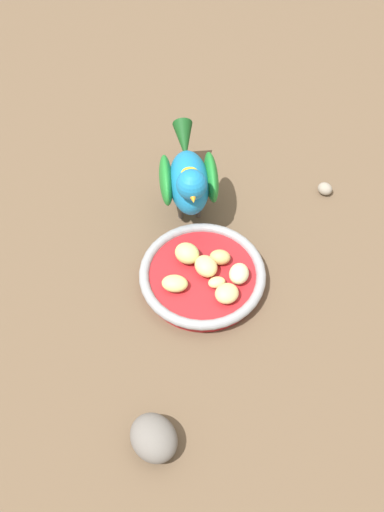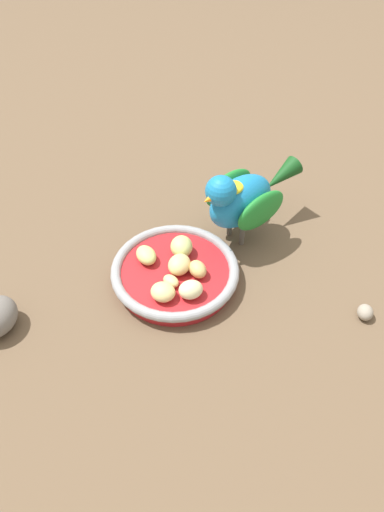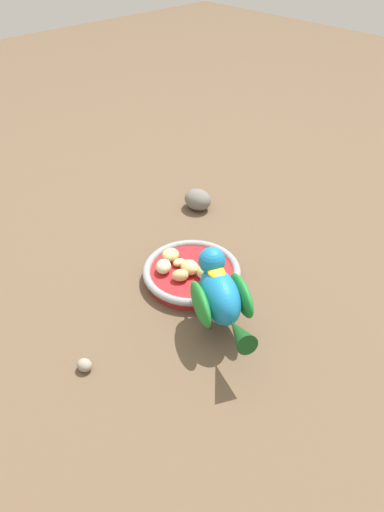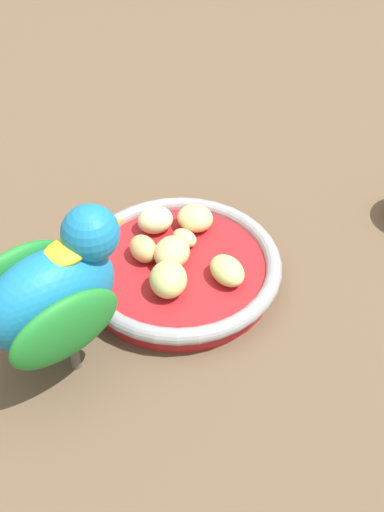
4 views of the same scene
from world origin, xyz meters
name	(u,v)px [view 4 (image 4 of 4)]	position (x,y,z in m)	size (l,w,h in m)	color
ground_plane	(164,293)	(0.00, 0.00, 0.00)	(4.00, 4.00, 0.00)	brown
feeding_bowl	(179,269)	(0.02, -0.01, 0.02)	(0.19, 0.19, 0.03)	#AD1E23
apple_piece_0	(143,249)	(0.02, 0.03, 0.03)	(0.03, 0.02, 0.02)	tan
apple_piece_1	(227,271)	(0.02, -0.05, 0.03)	(0.04, 0.03, 0.02)	#C6D17A
apple_piece_2	(184,238)	(0.05, 0.00, 0.03)	(0.03, 0.02, 0.01)	#E5C67F
apple_piece_3	(155,220)	(0.06, 0.03, 0.03)	(0.03, 0.03, 0.02)	beige
apple_piece_4	(190,217)	(0.07, 0.00, 0.03)	(0.03, 0.03, 0.02)	#E5C67F
apple_piece_5	(174,253)	(0.02, 0.00, 0.03)	(0.04, 0.03, 0.03)	#E5C67F
apple_piece_6	(168,279)	(-0.01, -0.01, 0.04)	(0.04, 0.03, 0.03)	#C6D17A
parrot	(44,295)	(-0.11, 0.05, 0.08)	(0.19, 0.13, 0.14)	#59544C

